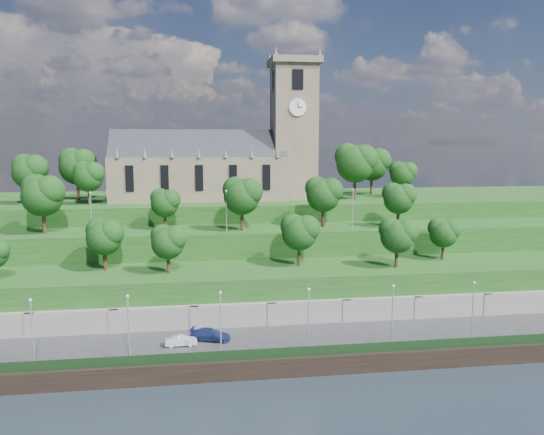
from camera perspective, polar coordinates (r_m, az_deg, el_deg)
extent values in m
plane|color=black|center=(60.50, -3.38, -17.05)|extent=(320.00, 320.00, 0.00)
cube|color=#2D2D30|center=(65.59, -3.82, -14.04)|extent=(160.00, 12.00, 2.00)
cube|color=black|center=(60.00, -3.39, -16.12)|extent=(160.00, 0.50, 2.20)
cube|color=#163216|center=(60.00, -3.45, -14.56)|extent=(160.00, 0.10, 1.20)
cube|color=slate|center=(70.66, -4.19, -11.09)|extent=(160.00, 2.00, 5.00)
cube|color=slate|center=(72.83, -24.58, -11.23)|extent=(1.20, 0.60, 5.00)
cube|color=slate|center=(70.62, -16.63, -11.43)|extent=(1.20, 0.60, 5.00)
cube|color=slate|center=(69.79, -8.33, -11.41)|extent=(1.20, 0.60, 5.00)
cube|color=slate|center=(70.38, -0.01, -11.15)|extent=(1.20, 0.60, 5.00)
cube|color=slate|center=(72.37, 8.00, -10.68)|extent=(1.20, 0.60, 5.00)
cube|color=slate|center=(75.63, 15.42, -10.07)|extent=(1.20, 0.60, 5.00)
cube|color=slate|center=(80.02, 22.10, -9.37)|extent=(1.20, 0.60, 5.00)
cube|color=#1A4316|center=(75.91, -4.51, -8.54)|extent=(160.00, 12.00, 8.00)
cube|color=#1A4316|center=(86.01, -4.96, -5.18)|extent=(160.00, 10.00, 12.00)
cube|color=#1A4316|center=(106.27, -5.57, -1.81)|extent=(160.00, 32.00, 15.00)
cube|color=brown|center=(100.85, -7.84, 4.21)|extent=(32.00, 12.00, 8.00)
cube|color=#22242A|center=(100.66, -7.88, 6.48)|extent=(32.00, 10.18, 10.18)
cone|color=brown|center=(95.65, -16.36, 6.69)|extent=(0.70, 0.70, 1.80)
cone|color=brown|center=(95.09, -13.56, 6.78)|extent=(0.70, 0.70, 1.80)
cone|color=brown|center=(94.75, -10.73, 6.86)|extent=(0.70, 0.70, 1.80)
cone|color=brown|center=(94.64, -7.89, 6.93)|extent=(0.70, 0.70, 1.80)
cone|color=brown|center=(94.77, -5.04, 6.97)|extent=(0.70, 0.70, 1.80)
cone|color=brown|center=(95.12, -2.21, 7.00)|extent=(0.70, 0.70, 1.80)
cone|color=brown|center=(95.70, 0.59, 7.01)|extent=(0.70, 0.70, 1.80)
cube|color=black|center=(95.49, -15.07, 4.09)|extent=(1.40, 0.25, 4.50)
cube|color=black|center=(94.93, -11.47, 4.19)|extent=(1.40, 0.25, 4.50)
cube|color=black|center=(94.75, -7.83, 4.26)|extent=(1.40, 0.25, 4.50)
cube|color=black|center=(94.95, -4.20, 4.33)|extent=(1.40, 0.25, 4.50)
cube|color=black|center=(95.52, -0.60, 4.37)|extent=(1.40, 0.25, 4.50)
cube|color=brown|center=(102.27, 2.33, 9.09)|extent=(8.00, 8.00, 25.00)
cube|color=brown|center=(103.34, 2.38, 16.37)|extent=(9.20, 9.20, 1.20)
cone|color=brown|center=(98.98, 0.42, 17.45)|extent=(0.80, 0.80, 1.60)
cone|color=brown|center=(106.80, -0.23, 16.76)|extent=(0.80, 0.80, 1.60)
cone|color=brown|center=(100.44, 5.16, 17.28)|extent=(0.80, 0.80, 1.60)
cone|color=brown|center=(108.16, 4.16, 16.63)|extent=(0.80, 0.80, 1.60)
cube|color=black|center=(98.89, 2.80, 14.64)|extent=(2.00, 0.25, 3.50)
cube|color=black|center=(106.87, 1.96, 14.15)|extent=(2.00, 0.25, 3.50)
cube|color=black|center=(102.24, 0.04, 14.44)|extent=(0.25, 2.00, 3.50)
cube|color=black|center=(103.68, 4.65, 14.32)|extent=(0.25, 2.00, 3.50)
cylinder|color=white|center=(98.40, 2.78, 11.75)|extent=(3.20, 0.30, 3.20)
cylinder|color=white|center=(103.26, 4.64, 11.56)|extent=(0.30, 3.20, 3.20)
cube|color=black|center=(98.26, 2.81, 12.05)|extent=(0.12, 0.05, 1.10)
cube|color=black|center=(98.30, 3.04, 11.75)|extent=(0.80, 0.05, 0.12)
cylinder|color=black|center=(77.46, -17.52, -4.30)|extent=(0.50, 0.50, 3.15)
sphere|color=black|center=(76.88, -17.61, -2.08)|extent=(4.90, 4.90, 4.90)
sphere|color=black|center=(76.12, -16.97, -1.59)|extent=(3.68, 3.68, 3.68)
sphere|color=black|center=(77.47, -18.19, -1.29)|extent=(3.43, 3.43, 3.43)
cylinder|color=black|center=(73.56, -11.08, -4.82)|extent=(0.49, 0.49, 2.89)
sphere|color=black|center=(73.00, -11.14, -2.68)|extent=(4.50, 4.50, 4.50)
sphere|color=black|center=(72.39, -10.46, -2.21)|extent=(3.37, 3.37, 3.37)
sphere|color=black|center=(73.44, -11.74, -1.92)|extent=(3.15, 3.15, 3.15)
cylinder|color=black|center=(76.68, 2.93, -4.01)|extent=(0.50, 0.50, 3.26)
sphere|color=black|center=(76.08, 2.95, -1.69)|extent=(5.07, 5.07, 5.07)
sphere|color=black|center=(75.66, 3.78, -1.17)|extent=(3.80, 3.80, 3.80)
sphere|color=black|center=(76.37, 2.21, -0.88)|extent=(3.55, 3.55, 3.55)
cylinder|color=black|center=(77.58, 13.25, -4.15)|extent=(0.50, 0.50, 3.06)
sphere|color=black|center=(77.01, 13.32, -2.00)|extent=(4.76, 4.76, 4.76)
sphere|color=black|center=(76.81, 14.13, -1.51)|extent=(3.57, 3.57, 3.57)
sphere|color=black|center=(77.11, 12.61, -1.25)|extent=(3.33, 3.33, 3.33)
cylinder|color=black|center=(84.71, 17.89, -3.42)|extent=(0.48, 0.48, 2.73)
sphere|color=black|center=(84.24, 17.97, -1.66)|extent=(4.25, 4.25, 4.25)
sphere|color=black|center=(84.14, 18.63, -1.26)|extent=(3.19, 3.19, 3.19)
sphere|color=black|center=(84.26, 17.38, -1.05)|extent=(2.97, 2.97, 2.97)
cylinder|color=black|center=(86.60, -23.33, -0.37)|extent=(0.53, 0.53, 3.90)
sphere|color=black|center=(86.17, -23.47, 2.11)|extent=(6.06, 6.06, 6.06)
sphere|color=black|center=(85.19, -22.82, 2.70)|extent=(4.54, 4.54, 4.54)
sphere|color=black|center=(87.08, -24.05, 2.93)|extent=(4.24, 4.24, 4.24)
cylinder|color=black|center=(85.68, -11.41, -0.32)|extent=(0.48, 0.48, 2.81)
sphere|color=black|center=(85.33, -11.46, 1.49)|extent=(4.37, 4.37, 4.37)
sphere|color=black|center=(84.78, -10.90, 1.90)|extent=(3.28, 3.28, 3.28)
sphere|color=black|center=(85.83, -11.97, 2.10)|extent=(3.06, 3.06, 3.06)
cylinder|color=black|center=(82.75, -3.24, -0.18)|extent=(0.52, 0.52, 3.63)
sphere|color=black|center=(82.32, -3.26, 2.24)|extent=(5.65, 5.65, 5.65)
sphere|color=black|center=(81.78, -2.44, 2.81)|extent=(4.24, 4.24, 4.24)
sphere|color=black|center=(82.84, -3.99, 3.06)|extent=(3.95, 3.95, 3.95)
cylinder|color=black|center=(86.81, 5.49, 0.15)|extent=(0.52, 0.52, 3.53)
sphere|color=black|center=(86.41, 5.52, 2.39)|extent=(5.49, 5.49, 5.49)
sphere|color=black|center=(86.07, 6.33, 2.91)|extent=(4.12, 4.12, 4.12)
sphere|color=black|center=(86.76, 4.81, 3.15)|extent=(3.84, 3.84, 3.84)
cylinder|color=black|center=(88.54, 13.40, -0.01)|extent=(0.50, 0.50, 3.12)
sphere|color=black|center=(88.17, 13.46, 1.93)|extent=(4.86, 4.86, 4.86)
sphere|color=black|center=(88.01, 14.18, 2.38)|extent=(3.64, 3.64, 3.64)
sphere|color=black|center=(88.34, 12.83, 2.60)|extent=(3.40, 3.40, 3.40)
cylinder|color=black|center=(101.23, -24.49, 2.37)|extent=(0.53, 0.53, 3.78)
sphere|color=black|center=(100.98, -24.61, 4.43)|extent=(5.87, 5.87, 5.87)
sphere|color=black|center=(100.05, -24.09, 4.94)|extent=(4.40, 4.40, 4.40)
sphere|color=black|center=(101.93, -25.09, 5.09)|extent=(4.11, 4.11, 4.11)
cylinder|color=black|center=(105.37, -20.13, 2.91)|extent=(0.55, 0.55, 4.18)
sphere|color=black|center=(105.12, -20.24, 5.10)|extent=(6.50, 6.50, 6.50)
sphere|color=black|center=(104.17, -19.64, 5.65)|extent=(4.88, 4.88, 4.88)
sphere|color=black|center=(106.11, -20.78, 5.80)|extent=(4.55, 4.55, 4.55)
cylinder|color=black|center=(96.89, -19.06, 2.27)|extent=(0.50, 0.50, 3.24)
sphere|color=black|center=(96.65, -19.15, 4.12)|extent=(5.04, 5.04, 5.04)
sphere|color=black|center=(95.92, -18.63, 4.57)|extent=(3.78, 3.78, 3.78)
sphere|color=black|center=(97.38, -19.62, 4.72)|extent=(3.53, 3.53, 3.53)
cylinder|color=black|center=(101.29, 8.88, 3.22)|extent=(0.56, 0.56, 4.54)
sphere|color=black|center=(101.02, 8.93, 5.70)|extent=(7.07, 7.07, 7.07)
sphere|color=black|center=(100.73, 9.84, 6.28)|extent=(5.30, 5.30, 5.30)
sphere|color=black|center=(101.48, 8.13, 6.53)|extent=(4.95, 4.95, 4.95)
cylinder|color=black|center=(110.71, 10.64, 3.49)|extent=(0.55, 0.55, 4.18)
sphere|color=black|center=(110.47, 10.70, 5.58)|extent=(6.51, 6.51, 6.51)
sphere|color=black|center=(110.24, 11.46, 6.06)|extent=(4.88, 4.88, 4.88)
sphere|color=black|center=(110.84, 10.02, 6.28)|extent=(4.55, 4.55, 4.55)
cylinder|color=black|center=(106.59, 13.80, 2.92)|extent=(0.50, 0.50, 3.06)
sphere|color=black|center=(106.37, 13.86, 4.51)|extent=(4.77, 4.77, 4.77)
sphere|color=black|center=(106.25, 14.44, 4.87)|extent=(3.57, 3.57, 3.57)
sphere|color=black|center=(106.57, 13.34, 5.05)|extent=(3.34, 3.34, 3.34)
cylinder|color=#B2B2B7|center=(63.15, -24.37, -11.27)|extent=(0.16, 0.16, 7.07)
sphere|color=silver|center=(62.08, -24.56, -8.08)|extent=(0.36, 0.36, 0.36)
cylinder|color=#B2B2B7|center=(61.08, -15.15, -11.47)|extent=(0.16, 0.16, 7.07)
sphere|color=silver|center=(59.97, -15.28, -8.17)|extent=(0.36, 0.36, 0.36)
cylinder|color=#B2B2B7|center=(60.61, -5.54, -11.37)|extent=(0.16, 0.16, 7.07)
sphere|color=silver|center=(59.50, -5.59, -8.05)|extent=(0.36, 0.36, 0.36)
cylinder|color=#B2B2B7|center=(61.78, 3.94, -10.97)|extent=(0.16, 0.16, 7.07)
sphere|color=silver|center=(60.69, 3.97, -7.71)|extent=(0.36, 0.36, 0.36)
cylinder|color=#B2B2B7|center=(64.50, 12.81, -10.33)|extent=(0.16, 0.16, 7.07)
sphere|color=silver|center=(63.45, 12.91, -7.19)|extent=(0.36, 0.36, 0.36)
cylinder|color=#B2B2B7|center=(68.58, 20.76, -9.54)|extent=(0.16, 0.16, 7.07)
sphere|color=silver|center=(67.60, 20.92, -6.59)|extent=(0.36, 0.36, 0.36)
cylinder|color=#B2B2B7|center=(82.85, -18.88, 0.31)|extent=(0.16, 0.16, 6.22)
sphere|color=silver|center=(82.50, -18.98, 2.53)|extent=(0.36, 0.36, 0.36)
cylinder|color=#B2B2B7|center=(81.42, -4.93, 0.59)|extent=(0.16, 0.16, 6.22)
sphere|color=silver|center=(81.07, -4.96, 2.85)|extent=(0.36, 0.36, 0.36)
cylinder|color=#B2B2B7|center=(84.83, 8.69, 0.83)|extent=(0.16, 0.16, 6.22)
sphere|color=silver|center=(84.49, 8.73, 3.00)|extent=(0.36, 0.36, 0.36)
imported|color=#B1B1B6|center=(64.73, -9.76, -12.91)|extent=(3.77, 1.39, 1.23)
imported|color=navy|center=(65.81, -6.64, -12.40)|extent=(5.28, 3.40, 1.42)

